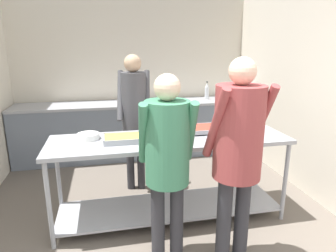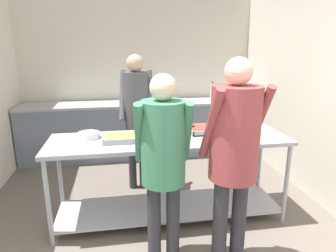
# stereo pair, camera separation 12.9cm
# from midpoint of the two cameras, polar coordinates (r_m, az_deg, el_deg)

# --- Properties ---
(wall_rear) EXTENTS (4.03, 0.06, 2.65)m
(wall_rear) POSITION_cam_midpoint_polar(r_m,az_deg,el_deg) (5.28, -7.36, 9.54)
(wall_rear) COLOR beige
(wall_rear) RESTS_ON ground_plane
(wall_right) EXTENTS (0.06, 4.31, 2.65)m
(wall_right) POSITION_cam_midpoint_polar(r_m,az_deg,el_deg) (3.99, 25.47, 6.31)
(wall_right) COLOR beige
(wall_right) RESTS_ON ground_plane
(back_counter) EXTENTS (3.87, 0.65, 0.92)m
(back_counter) POSITION_cam_midpoint_polar(r_m,az_deg,el_deg) (5.08, -6.68, -0.59)
(back_counter) COLOR slate
(back_counter) RESTS_ON ground_plane
(serving_counter) EXTENTS (2.46, 0.71, 0.91)m
(serving_counter) POSITION_cam_midpoint_polar(r_m,az_deg,el_deg) (3.19, -0.79, -7.32)
(serving_counter) COLOR #9EA0A8
(serving_counter) RESTS_ON ground_plane
(plate_stack) EXTENTS (0.23, 0.23, 0.06)m
(plate_stack) POSITION_cam_midpoint_polar(r_m,az_deg,el_deg) (3.17, -16.09, -1.90)
(plate_stack) COLOR white
(plate_stack) RESTS_ON serving_counter
(serving_tray_vegetables) EXTENTS (0.43, 0.27, 0.05)m
(serving_tray_vegetables) POSITION_cam_midpoint_polar(r_m,az_deg,el_deg) (3.02, -9.35, -2.40)
(serving_tray_vegetables) COLOR #9EA0A8
(serving_tray_vegetables) RESTS_ON serving_counter
(sauce_pan) EXTENTS (0.43, 0.29, 0.10)m
(sauce_pan) POSITION_cam_midpoint_polar(r_m,az_deg,el_deg) (3.15, -1.05, -0.91)
(sauce_pan) COLOR #9EA0A8
(sauce_pan) RESTS_ON serving_counter
(serving_tray_roast) EXTENTS (0.43, 0.32, 0.05)m
(serving_tray_roast) POSITION_cam_midpoint_polar(r_m,az_deg,el_deg) (3.34, 6.49, -0.57)
(serving_tray_roast) COLOR #9EA0A8
(serving_tray_roast) RESTS_ON serving_counter
(broccoli_bowl) EXTENTS (0.23, 0.23, 0.11)m
(broccoli_bowl) POSITION_cam_midpoint_polar(r_m,az_deg,el_deg) (3.41, 12.66, -0.21)
(broccoli_bowl) COLOR silver
(broccoli_bowl) RESTS_ON serving_counter
(guest_serving_left) EXTENTS (0.52, 0.39, 1.76)m
(guest_serving_left) POSITION_cam_midpoint_polar(r_m,az_deg,el_deg) (2.42, 11.68, -3.40)
(guest_serving_left) COLOR #2D2D33
(guest_serving_left) RESTS_ON ground_plane
(guest_serving_right) EXTENTS (0.48, 0.36, 1.64)m
(guest_serving_right) POSITION_cam_midpoint_polar(r_m,az_deg,el_deg) (2.43, -1.67, -4.99)
(guest_serving_right) COLOR #2D2D33
(guest_serving_right) RESTS_ON ground_plane
(cook_behind_counter) EXTENTS (0.44, 0.39, 1.74)m
(cook_behind_counter) POSITION_cam_midpoint_polar(r_m,az_deg,el_deg) (3.73, -7.48, 3.50)
(cook_behind_counter) COLOR #2D2D33
(cook_behind_counter) RESTS_ON ground_plane
(water_bottle) EXTENTS (0.07, 0.07, 0.30)m
(water_bottle) POSITION_cam_midpoint_polar(r_m,az_deg,el_deg) (5.24, 6.71, 6.62)
(water_bottle) COLOR silver
(water_bottle) RESTS_ON back_counter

